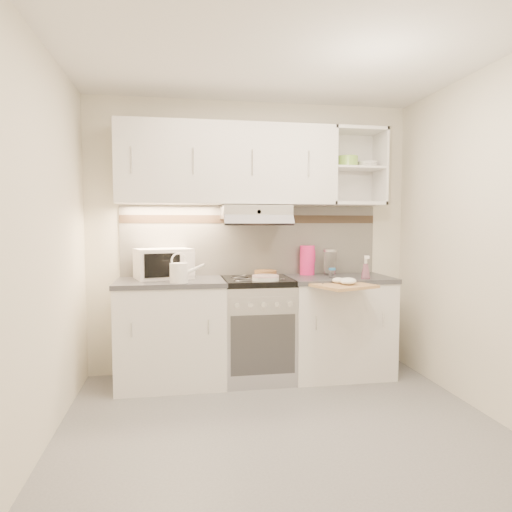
{
  "coord_description": "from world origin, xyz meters",
  "views": [
    {
      "loc": [
        -0.68,
        -2.83,
        1.38
      ],
      "look_at": [
        -0.04,
        0.95,
        1.11
      ],
      "focal_mm": 32.0,
      "sensor_mm": 36.0,
      "label": 1
    }
  ],
  "objects_px": {
    "watering_can": "(180,272)",
    "glass_jar": "(330,262)",
    "electric_range": "(257,328)",
    "microwave": "(163,264)",
    "spray_bottle": "(366,269)",
    "pink_pitcher": "(307,260)",
    "plate_stack": "(266,278)",
    "cutting_board": "(343,286)"
  },
  "relations": [
    {
      "from": "microwave",
      "to": "watering_can",
      "type": "relative_size",
      "value": 1.86
    },
    {
      "from": "electric_range",
      "to": "cutting_board",
      "type": "relative_size",
      "value": 2.06
    },
    {
      "from": "glass_jar",
      "to": "watering_can",
      "type": "bearing_deg",
      "value": -166.23
    },
    {
      "from": "electric_range",
      "to": "cutting_board",
      "type": "xyz_separation_m",
      "value": [
        0.65,
        -0.4,
        0.42
      ]
    },
    {
      "from": "watering_can",
      "to": "plate_stack",
      "type": "bearing_deg",
      "value": 2.7
    },
    {
      "from": "electric_range",
      "to": "pink_pitcher",
      "type": "bearing_deg",
      "value": 20.59
    },
    {
      "from": "electric_range",
      "to": "pink_pitcher",
      "type": "distance_m",
      "value": 0.8
    },
    {
      "from": "electric_range",
      "to": "plate_stack",
      "type": "distance_m",
      "value": 0.5
    },
    {
      "from": "electric_range",
      "to": "plate_stack",
      "type": "relative_size",
      "value": 3.95
    },
    {
      "from": "electric_range",
      "to": "spray_bottle",
      "type": "relative_size",
      "value": 4.17
    },
    {
      "from": "microwave",
      "to": "pink_pitcher",
      "type": "bearing_deg",
      "value": -12.34
    },
    {
      "from": "electric_range",
      "to": "microwave",
      "type": "bearing_deg",
      "value": 171.87
    },
    {
      "from": "electric_range",
      "to": "cutting_board",
      "type": "distance_m",
      "value": 0.87
    },
    {
      "from": "plate_stack",
      "to": "glass_jar",
      "type": "relative_size",
      "value": 0.95
    },
    {
      "from": "electric_range",
      "to": "cutting_board",
      "type": "bearing_deg",
      "value": -31.8
    },
    {
      "from": "microwave",
      "to": "glass_jar",
      "type": "bearing_deg",
      "value": -14.79
    },
    {
      "from": "microwave",
      "to": "watering_can",
      "type": "bearing_deg",
      "value": -81.32
    },
    {
      "from": "watering_can",
      "to": "electric_range",
      "type": "bearing_deg",
      "value": 16.02
    },
    {
      "from": "pink_pitcher",
      "to": "spray_bottle",
      "type": "bearing_deg",
      "value": -59.69
    },
    {
      "from": "electric_range",
      "to": "microwave",
      "type": "height_order",
      "value": "microwave"
    },
    {
      "from": "electric_range",
      "to": "cutting_board",
      "type": "height_order",
      "value": "electric_range"
    },
    {
      "from": "spray_bottle",
      "to": "cutting_board",
      "type": "distance_m",
      "value": 0.36
    },
    {
      "from": "cutting_board",
      "to": "pink_pitcher",
      "type": "bearing_deg",
      "value": 81.88
    },
    {
      "from": "watering_can",
      "to": "glass_jar",
      "type": "relative_size",
      "value": 1.21
    },
    {
      "from": "spray_bottle",
      "to": "cutting_board",
      "type": "bearing_deg",
      "value": -124.89
    },
    {
      "from": "electric_range",
      "to": "watering_can",
      "type": "bearing_deg",
      "value": -163.29
    },
    {
      "from": "microwave",
      "to": "plate_stack",
      "type": "xyz_separation_m",
      "value": [
        0.86,
        -0.27,
        -0.11
      ]
    },
    {
      "from": "electric_range",
      "to": "plate_stack",
      "type": "bearing_deg",
      "value": -74.1
    },
    {
      "from": "electric_range",
      "to": "spray_bottle",
      "type": "height_order",
      "value": "spray_bottle"
    },
    {
      "from": "plate_stack",
      "to": "spray_bottle",
      "type": "relative_size",
      "value": 1.06
    },
    {
      "from": "glass_jar",
      "to": "spray_bottle",
      "type": "distance_m",
      "value": 0.4
    },
    {
      "from": "glass_jar",
      "to": "microwave",
      "type": "bearing_deg",
      "value": -179.15
    },
    {
      "from": "microwave",
      "to": "spray_bottle",
      "type": "height_order",
      "value": "microwave"
    },
    {
      "from": "electric_range",
      "to": "watering_can",
      "type": "relative_size",
      "value": 3.11
    },
    {
      "from": "pink_pitcher",
      "to": "electric_range",
      "type": "bearing_deg",
      "value": -174.87
    },
    {
      "from": "microwave",
      "to": "spray_bottle",
      "type": "bearing_deg",
      "value": -26.18
    },
    {
      "from": "microwave",
      "to": "glass_jar",
      "type": "xyz_separation_m",
      "value": [
        1.53,
        0.02,
        -0.01
      ]
    },
    {
      "from": "plate_stack",
      "to": "pink_pitcher",
      "type": "height_order",
      "value": "pink_pitcher"
    },
    {
      "from": "spray_bottle",
      "to": "cutting_board",
      "type": "relative_size",
      "value": 0.5
    },
    {
      "from": "glass_jar",
      "to": "electric_range",
      "type": "bearing_deg",
      "value": -169.05
    },
    {
      "from": "electric_range",
      "to": "spray_bottle",
      "type": "bearing_deg",
      "value": -12.63
    },
    {
      "from": "pink_pitcher",
      "to": "cutting_board",
      "type": "distance_m",
      "value": 0.63
    }
  ]
}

